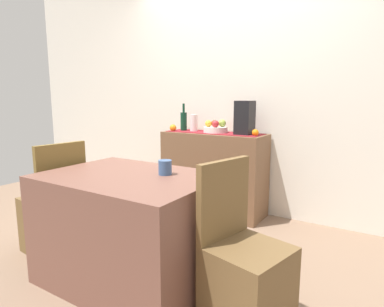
% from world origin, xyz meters
% --- Properties ---
extents(ground_plane, '(6.40, 6.40, 0.02)m').
position_xyz_m(ground_plane, '(0.00, 0.00, -0.01)').
color(ground_plane, '#816651').
rests_on(ground_plane, ground).
extents(room_wall_rear, '(6.40, 0.06, 2.70)m').
position_xyz_m(room_wall_rear, '(0.00, 1.18, 1.35)').
color(room_wall_rear, silver).
rests_on(room_wall_rear, ground).
extents(sideboard_console, '(1.11, 0.42, 0.87)m').
position_xyz_m(sideboard_console, '(-0.13, 0.92, 0.44)').
color(sideboard_console, brown).
rests_on(sideboard_console, ground).
extents(table_runner, '(1.04, 0.32, 0.01)m').
position_xyz_m(table_runner, '(-0.13, 0.92, 0.87)').
color(table_runner, maroon).
rests_on(table_runner, sideboard_console).
extents(fruit_bowl, '(0.25, 0.25, 0.06)m').
position_xyz_m(fruit_bowl, '(-0.11, 0.92, 0.91)').
color(fruit_bowl, silver).
rests_on(fruit_bowl, table_runner).
extents(apple_center, '(0.07, 0.07, 0.07)m').
position_xyz_m(apple_center, '(-0.08, 0.87, 0.97)').
color(apple_center, red).
rests_on(apple_center, fruit_bowl).
extents(apple_front, '(0.07, 0.07, 0.07)m').
position_xyz_m(apple_front, '(-0.14, 0.94, 0.97)').
color(apple_front, '#BC3F20').
rests_on(apple_front, fruit_bowl).
extents(apple_upper, '(0.07, 0.07, 0.07)m').
position_xyz_m(apple_upper, '(-0.18, 0.88, 0.97)').
color(apple_upper, gold).
rests_on(apple_upper, fruit_bowl).
extents(apple_right, '(0.08, 0.08, 0.08)m').
position_xyz_m(apple_right, '(-0.06, 0.97, 0.97)').
color(apple_right, '#95B244').
rests_on(apple_right, fruit_bowl).
extents(wine_bottle, '(0.07, 0.07, 0.30)m').
position_xyz_m(wine_bottle, '(-0.51, 0.92, 0.98)').
color(wine_bottle, '#113724').
rests_on(wine_bottle, sideboard_console).
extents(coffee_maker, '(0.16, 0.18, 0.34)m').
position_xyz_m(coffee_maker, '(0.22, 0.92, 1.04)').
color(coffee_maker, black).
rests_on(coffee_maker, sideboard_console).
extents(ceramic_vase, '(0.08, 0.08, 0.19)m').
position_xyz_m(ceramic_vase, '(-0.38, 0.92, 0.96)').
color(ceramic_vase, silver).
rests_on(ceramic_vase, sideboard_console).
extents(orange_loose_end, '(0.07, 0.07, 0.07)m').
position_xyz_m(orange_loose_end, '(0.35, 0.87, 0.90)').
color(orange_loose_end, orange).
rests_on(orange_loose_end, sideboard_console).
extents(orange_loose_mid, '(0.07, 0.07, 0.07)m').
position_xyz_m(orange_loose_mid, '(-0.60, 0.84, 0.91)').
color(orange_loose_mid, orange).
rests_on(orange_loose_mid, sideboard_console).
extents(dining_table, '(1.14, 0.81, 0.74)m').
position_xyz_m(dining_table, '(0.05, -0.58, 0.37)').
color(dining_table, brown).
rests_on(dining_table, ground).
extents(coffee_cup, '(0.09, 0.09, 0.10)m').
position_xyz_m(coffee_cup, '(0.25, -0.44, 0.79)').
color(coffee_cup, '#395888').
rests_on(coffee_cup, dining_table).
extents(chair_near_window, '(0.44, 0.44, 0.90)m').
position_xyz_m(chair_near_window, '(-0.78, -0.58, 0.27)').
color(chair_near_window, brown).
rests_on(chair_near_window, ground).
extents(chair_by_corner, '(0.48, 0.48, 0.90)m').
position_xyz_m(chair_by_corner, '(0.88, -0.57, 0.27)').
color(chair_by_corner, brown).
rests_on(chair_by_corner, ground).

